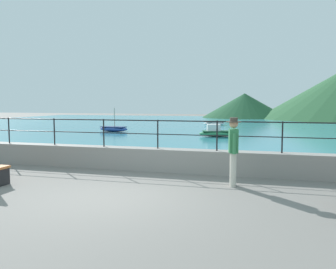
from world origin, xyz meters
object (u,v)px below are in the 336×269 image
(boat_0, at_px, (217,132))
(boat_1, at_px, (113,129))
(person_walking, at_px, (233,148))
(boat_2, at_px, (214,123))

(boat_0, bearing_deg, boat_1, 166.43)
(person_walking, xyz_separation_m, boat_2, (-3.70, 23.24, -0.72))
(boat_0, height_order, boat_1, boat_1)
(boat_0, xyz_separation_m, boat_1, (-7.82, 1.89, -0.07))
(person_walking, height_order, boat_0, person_walking)
(person_walking, relative_size, boat_1, 0.73)
(person_walking, xyz_separation_m, boat_0, (-2.05, 12.44, -0.65))
(boat_2, bearing_deg, person_walking, -80.96)
(boat_1, xyz_separation_m, boat_2, (6.18, 8.91, -0.01))
(boat_1, distance_m, boat_2, 10.84)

